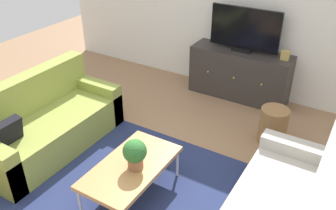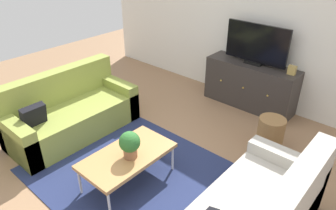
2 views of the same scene
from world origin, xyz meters
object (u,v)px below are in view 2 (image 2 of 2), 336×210
object	(u,v)px
coffee_table	(127,156)
wicker_basket	(270,134)
potted_plant	(130,144)
flat_screen_tv	(256,44)
tv_console	(250,85)
mantel_clock	(292,70)
couch_left_side	(69,114)

from	to	relation	value
coffee_table	wicker_basket	xyz separation A→B (m)	(0.92, 1.64, -0.13)
coffee_table	potted_plant	size ratio (longest dim) A/B	3.34
coffee_table	flat_screen_tv	distance (m)	2.65
coffee_table	tv_console	size ratio (longest dim) A/B	0.72
tv_console	wicker_basket	bearing A→B (deg)	-48.36
coffee_table	mantel_clock	bearing A→B (deg)	73.83
coffee_table	mantel_clock	xyz separation A→B (m)	(0.74, 2.54, 0.43)
flat_screen_tv	potted_plant	bearing A→B (deg)	-91.52
couch_left_side	wicker_basket	size ratio (longest dim) A/B	3.86
couch_left_side	coffee_table	size ratio (longest dim) A/B	1.70
coffee_table	tv_console	xyz separation A→B (m)	(0.13, 2.54, 0.01)
flat_screen_tv	wicker_basket	distance (m)	1.46
couch_left_side	potted_plant	world-z (taller)	couch_left_side
potted_plant	tv_console	size ratio (longest dim) A/B	0.21
potted_plant	tv_console	world-z (taller)	tv_console
couch_left_side	coffee_table	xyz separation A→B (m)	(1.40, -0.16, 0.07)
tv_console	wicker_basket	xyz separation A→B (m)	(0.80, -0.89, -0.13)
coffee_table	tv_console	world-z (taller)	tv_console
flat_screen_tv	mantel_clock	bearing A→B (deg)	-1.89
couch_left_side	flat_screen_tv	world-z (taller)	flat_screen_tv
couch_left_side	wicker_basket	distance (m)	2.76
potted_plant	flat_screen_tv	size ratio (longest dim) A/B	0.31
couch_left_side	flat_screen_tv	distance (m)	2.94
couch_left_side	mantel_clock	xyz separation A→B (m)	(2.14, 2.37, 0.51)
potted_plant	mantel_clock	size ratio (longest dim) A/B	2.39
coffee_table	wicker_basket	bearing A→B (deg)	60.66
mantel_clock	wicker_basket	bearing A→B (deg)	-78.16
flat_screen_tv	coffee_table	bearing A→B (deg)	-92.87
couch_left_side	mantel_clock	distance (m)	3.23
flat_screen_tv	wicker_basket	bearing A→B (deg)	-48.99
tv_console	flat_screen_tv	bearing A→B (deg)	90.00
potted_plant	flat_screen_tv	distance (m)	2.60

